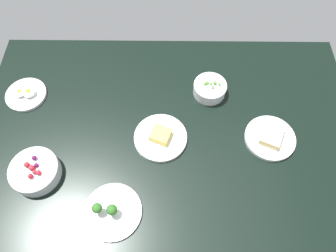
{
  "coord_description": "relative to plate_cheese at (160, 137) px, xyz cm",
  "views": [
    {
      "loc": [
        -0.59,
        60.54,
        113.98
      ],
      "look_at": [
        0.0,
        0.0,
        6.0
      ],
      "focal_mm": 33.36,
      "sensor_mm": 36.0,
      "label": 1
    }
  ],
  "objects": [
    {
      "name": "dining_table",
      "position": [
        -2.9,
        -4.61,
        -3.26
      ],
      "size": [
        153.17,
        95.63,
        4.0
      ],
      "primitive_type": "cube",
      "color": "black",
      "rests_on": "ground"
    },
    {
      "name": "plate_cheese",
      "position": [
        0.0,
        0.0,
        0.0
      ],
      "size": [
        20.87,
        20.87,
        4.71
      ],
      "color": "silver",
      "rests_on": "dining_table"
    },
    {
      "name": "bowl_berries",
      "position": [
        45.31,
        15.36,
        1.8
      ],
      "size": [
        17.89,
        17.89,
        7.31
      ],
      "color": "silver",
      "rests_on": "dining_table"
    },
    {
      "name": "plate_sandwich",
      "position": [
        -43.05,
        -0.24,
        0.2
      ],
      "size": [
        19.79,
        19.79,
        4.76
      ],
      "color": "silver",
      "rests_on": "dining_table"
    },
    {
      "name": "plate_eggs",
      "position": [
        57.63,
        -20.02,
        -0.01
      ],
      "size": [
        17.03,
        17.03,
        5.07
      ],
      "color": "silver",
      "rests_on": "dining_table"
    },
    {
      "name": "bowl_peas",
      "position": [
        -20.39,
        -22.41,
        1.73
      ],
      "size": [
        13.96,
        13.96,
        6.72
      ],
      "color": "silver",
      "rests_on": "dining_table"
    },
    {
      "name": "plate_broccoli",
      "position": [
        16.33,
        29.11,
        0.06
      ],
      "size": [
        20.43,
        20.43,
        7.08
      ],
      "color": "silver",
      "rests_on": "dining_table"
    }
  ]
}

